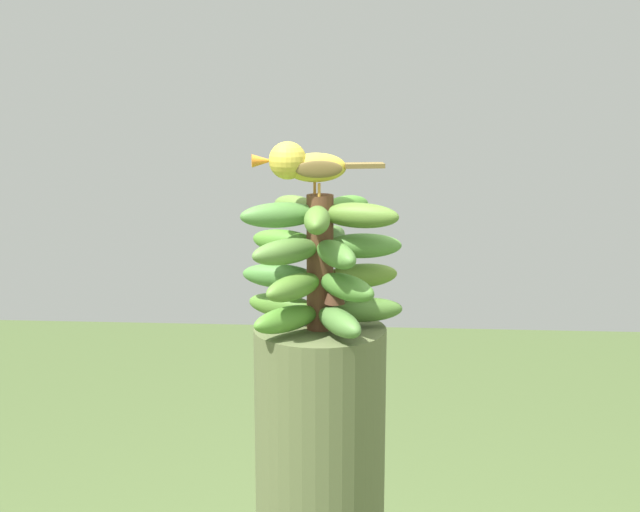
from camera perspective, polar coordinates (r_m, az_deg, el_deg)
banana_bunch at (r=1.65m, az=0.01°, el=-0.42°), size 0.30×0.29×0.24m
perched_bird at (r=1.62m, az=-1.02°, el=5.57°), size 0.23×0.08×0.09m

